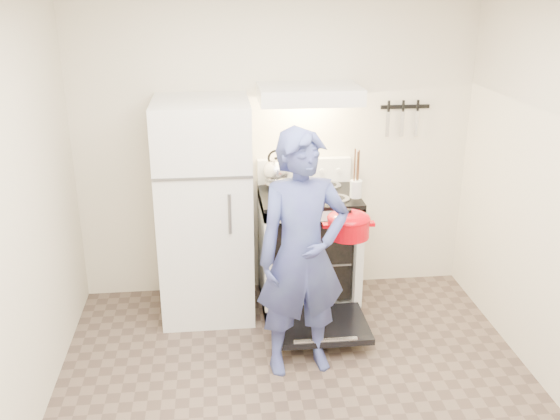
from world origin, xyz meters
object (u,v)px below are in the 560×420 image
object	(u,v)px
person	(302,255)
dutch_oven	(348,227)
stove_body	(308,251)
tea_kettle	(276,169)
refrigerator	(205,210)

from	to	relation	value
person	dutch_oven	distance (m)	0.44
stove_body	person	xyz separation A→B (m)	(-0.18, -0.90, 0.38)
stove_body	tea_kettle	distance (m)	0.71
stove_body	tea_kettle	size ratio (longest dim) A/B	2.96
stove_body	dutch_oven	xyz separation A→B (m)	(0.17, -0.65, 0.46)
person	dutch_oven	xyz separation A→B (m)	(0.35, 0.25, 0.08)
tea_kettle	dutch_oven	bearing A→B (deg)	-62.93
refrigerator	dutch_oven	bearing A→B (deg)	-32.21
refrigerator	dutch_oven	distance (m)	1.17
tea_kettle	dutch_oven	xyz separation A→B (m)	(0.41, -0.81, -0.19)
refrigerator	tea_kettle	distance (m)	0.65
dutch_oven	refrigerator	bearing A→B (deg)	147.79
person	refrigerator	bearing A→B (deg)	117.05
refrigerator	person	bearing A→B (deg)	-54.09
person	tea_kettle	bearing A→B (deg)	84.32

